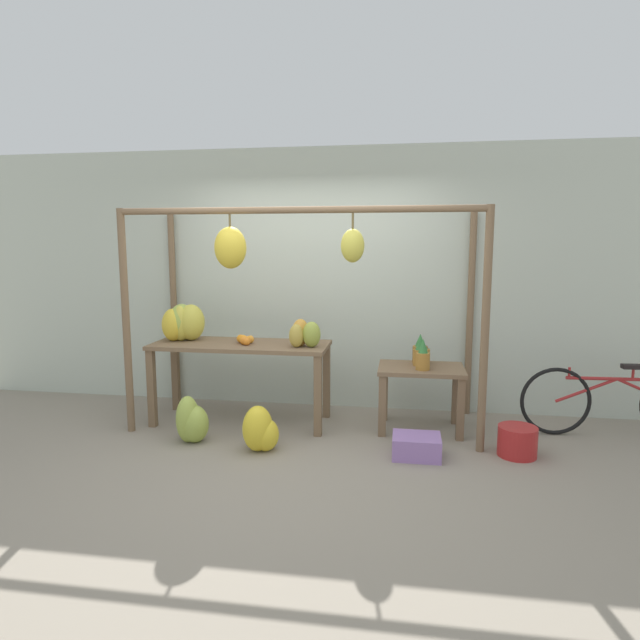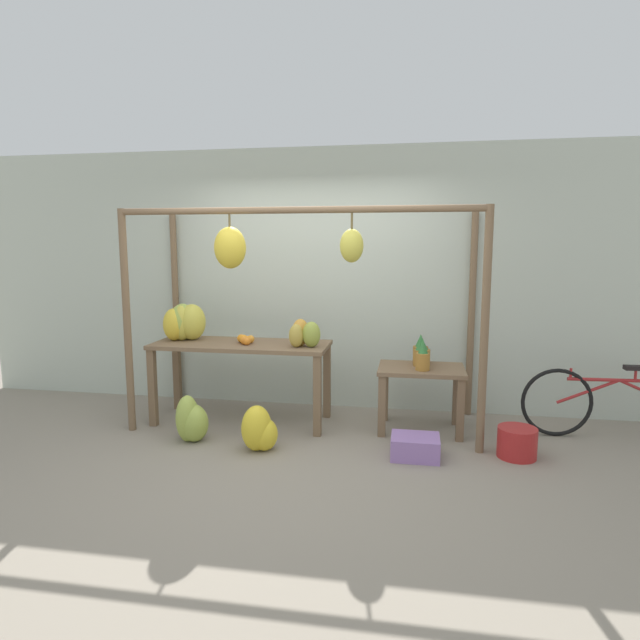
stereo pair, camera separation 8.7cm
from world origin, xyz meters
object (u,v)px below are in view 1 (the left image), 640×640
at_px(pineapple_cluster, 421,354).
at_px(fruit_crate_white, 416,446).
at_px(banana_pile_ground_right, 261,431).
at_px(papaya_pile, 304,334).
at_px(blue_bucket, 517,441).
at_px(orange_pile, 245,340).
at_px(banana_pile_on_table, 182,323).
at_px(parked_bicycle, 616,401).
at_px(banana_pile_ground_left, 191,422).

relative_size(pineapple_cluster, fruit_crate_white, 1.03).
bearing_deg(pineapple_cluster, banana_pile_ground_right, -149.21).
bearing_deg(papaya_pile, blue_bucket, -11.64).
height_order(orange_pile, pineapple_cluster, pineapple_cluster).
height_order(banana_pile_on_table, parked_bicycle, banana_pile_on_table).
height_order(orange_pile, blue_bucket, orange_pile).
distance_m(pineapple_cluster, parked_bicycle, 1.83).
distance_m(banana_pile_on_table, pineapple_cluster, 2.42).
distance_m(banana_pile_on_table, orange_pile, 0.71).
xyz_separation_m(banana_pile_on_table, orange_pile, (0.69, -0.09, -0.14)).
bearing_deg(parked_bicycle, papaya_pile, -175.64).
bearing_deg(orange_pile, pineapple_cluster, 4.59).
xyz_separation_m(pineapple_cluster, parked_bicycle, (1.79, 0.02, -0.39)).
xyz_separation_m(banana_pile_on_table, pineapple_cluster, (2.40, 0.05, -0.25)).
height_order(banana_pile_on_table, blue_bucket, banana_pile_on_table).
relative_size(pineapple_cluster, papaya_pile, 1.29).
relative_size(pineapple_cluster, parked_bicycle, 0.24).
height_order(banana_pile_on_table, papaya_pile, banana_pile_on_table).
bearing_deg(orange_pile, banana_pile_ground_left, -120.07).
bearing_deg(banana_pile_ground_right, parked_bicycle, 14.98).
height_order(blue_bucket, parked_bicycle, parked_bicycle).
relative_size(banana_pile_ground_right, papaya_pile, 1.24).
distance_m(banana_pile_ground_left, blue_bucket, 2.86).
distance_m(orange_pile, blue_bucket, 2.66).
height_order(banana_pile_ground_right, papaya_pile, papaya_pile).
distance_m(pineapple_cluster, banana_pile_ground_right, 1.70).
height_order(blue_bucket, papaya_pile, papaya_pile).
bearing_deg(banana_pile_ground_right, banana_pile_on_table, 142.94).
xyz_separation_m(banana_pile_ground_left, fruit_crate_white, (2.01, -0.03, -0.10)).
bearing_deg(parked_bicycle, banana_pile_ground_left, -168.97).
bearing_deg(banana_pile_ground_right, papaya_pile, 67.02).
xyz_separation_m(banana_pile_on_table, papaya_pile, (1.29, -0.15, -0.05)).
bearing_deg(fruit_crate_white, banana_pile_ground_left, 179.29).
xyz_separation_m(banana_pile_ground_right, blue_bucket, (2.18, 0.23, -0.05)).
xyz_separation_m(banana_pile_ground_right, fruit_crate_white, (1.34, 0.07, -0.09)).
relative_size(blue_bucket, parked_bicycle, 0.19).
relative_size(banana_pile_on_table, papaya_pile, 1.57).
relative_size(banana_pile_ground_left, parked_bicycle, 0.25).
distance_m(banana_pile_ground_left, papaya_pile, 1.31).
bearing_deg(banana_pile_ground_left, banana_pile_on_table, 117.38).
relative_size(fruit_crate_white, blue_bucket, 1.24).
bearing_deg(banana_pile_ground_right, pineapple_cluster, 30.79).
height_order(orange_pile, banana_pile_ground_right, orange_pile).
xyz_separation_m(banana_pile_ground_right, papaya_pile, (0.27, 0.63, 0.75)).
relative_size(parked_bicycle, papaya_pile, 5.30).
bearing_deg(blue_bucket, parked_bicycle, 32.06).
bearing_deg(fruit_crate_white, orange_pile, 159.92).
distance_m(banana_pile_ground_right, papaya_pile, 1.01).
bearing_deg(banana_pile_ground_left, fruit_crate_white, -0.71).
bearing_deg(fruit_crate_white, papaya_pile, 152.73).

